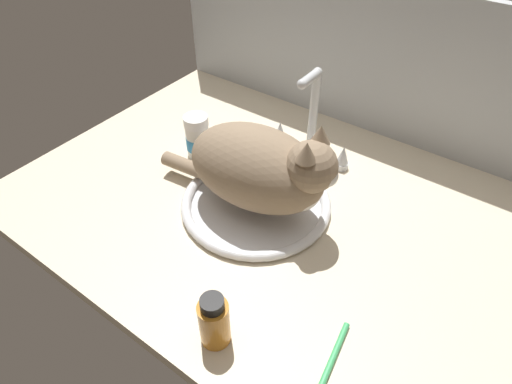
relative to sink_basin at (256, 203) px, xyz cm
name	(u,v)px	position (x,y,z in cm)	size (l,w,h in cm)	color
countertop	(273,210)	(2.80, 2.33, -2.42)	(111.04, 76.51, 3.00)	beige
backsplash_wall	(365,65)	(2.80, 41.79, 15.71)	(111.04, 2.40, 39.25)	#B2B7BC
sink_basin	(256,203)	(0.00, 0.00, 0.00)	(31.75, 31.75, 2.12)	white
faucet	(311,126)	(0.00, 21.72, 7.60)	(20.60, 9.41, 22.84)	silver
cat	(263,169)	(1.68, 0.17, 9.97)	(40.76, 20.12, 20.31)	#8C755B
amber_bottle	(214,321)	(12.68, -28.61, 3.93)	(4.89, 4.89, 10.39)	#C67A23
pill_bottle	(198,137)	(-22.11, 6.87, 4.01)	(5.78, 5.78, 10.60)	white
toothbrush	(326,374)	(30.08, -23.86, -0.30)	(3.58, 18.03, 1.70)	#3FB266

